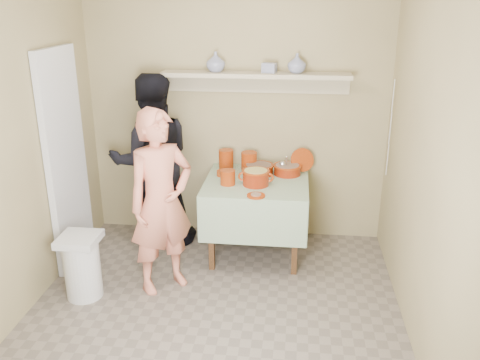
# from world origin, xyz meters

# --- Properties ---
(ground) EXTENTS (3.50, 3.50, 0.00)m
(ground) POSITION_xyz_m (0.00, 0.00, 0.00)
(ground) COLOR #6A5F53
(ground) RESTS_ON ground
(tile_panel) EXTENTS (0.06, 0.70, 2.00)m
(tile_panel) POSITION_xyz_m (-1.46, 0.95, 1.00)
(tile_panel) COLOR silver
(tile_panel) RESTS_ON ground
(plate_stack_a) EXTENTS (0.15, 0.15, 0.20)m
(plate_stack_a) POSITION_xyz_m (-0.08, 1.58, 0.86)
(plate_stack_a) COLOR maroon
(plate_stack_a) RESTS_ON serving_table
(plate_stack_b) EXTENTS (0.16, 0.16, 0.19)m
(plate_stack_b) POSITION_xyz_m (0.15, 1.56, 0.85)
(plate_stack_b) COLOR maroon
(plate_stack_b) RESTS_ON serving_table
(bowl_stack) EXTENTS (0.14, 0.14, 0.14)m
(bowl_stack) POSITION_xyz_m (-0.01, 1.14, 0.83)
(bowl_stack) COLOR maroon
(bowl_stack) RESTS_ON serving_table
(empty_bowl) EXTENTS (0.16, 0.16, 0.05)m
(empty_bowl) POSITION_xyz_m (-0.07, 1.38, 0.78)
(empty_bowl) COLOR maroon
(empty_bowl) RESTS_ON serving_table
(propped_lid) EXTENTS (0.26, 0.18, 0.23)m
(propped_lid) POSITION_xyz_m (0.67, 1.58, 0.88)
(propped_lid) COLOR maroon
(propped_lid) RESTS_ON serving_table
(vase_right) EXTENTS (0.22, 0.22, 0.18)m
(vase_right) POSITION_xyz_m (0.59, 1.63, 1.81)
(vase_right) COLOR navy
(vase_right) RESTS_ON wall_shelf
(vase_left) EXTENTS (0.25, 0.25, 0.19)m
(vase_left) POSITION_xyz_m (-0.18, 1.63, 1.81)
(vase_left) COLOR navy
(vase_left) RESTS_ON wall_shelf
(ceramic_box) EXTENTS (0.15, 0.12, 0.09)m
(ceramic_box) POSITION_xyz_m (0.33, 1.62, 1.77)
(ceramic_box) COLOR navy
(ceramic_box) RESTS_ON wall_shelf
(person_cook) EXTENTS (0.68, 0.67, 1.59)m
(person_cook) POSITION_xyz_m (-0.49, 0.57, 0.79)
(person_cook) COLOR #CC7158
(person_cook) RESTS_ON ground
(person_helper) EXTENTS (1.01, 0.89, 1.73)m
(person_helper) POSITION_xyz_m (-0.80, 1.42, 0.86)
(person_helper) COLOR black
(person_helper) RESTS_ON ground
(room_shell) EXTENTS (3.04, 3.54, 2.62)m
(room_shell) POSITION_xyz_m (0.00, 0.00, 1.61)
(room_shell) COLOR #9C8D5F
(room_shell) RESTS_ON ground
(serving_table) EXTENTS (0.97, 0.97, 0.76)m
(serving_table) POSITION_xyz_m (0.25, 1.28, 0.64)
(serving_table) COLOR #4C2D16
(serving_table) RESTS_ON ground
(cazuela_meat_a) EXTENTS (0.30, 0.30, 0.10)m
(cazuela_meat_a) POSITION_xyz_m (0.25, 1.46, 0.82)
(cazuela_meat_a) COLOR maroon
(cazuela_meat_a) RESTS_ON serving_table
(cazuela_meat_b) EXTENTS (0.28, 0.28, 0.10)m
(cazuela_meat_b) POSITION_xyz_m (0.53, 1.48, 0.82)
(cazuela_meat_b) COLOR maroon
(cazuela_meat_b) RESTS_ON serving_table
(ladle) EXTENTS (0.08, 0.26, 0.19)m
(ladle) POSITION_xyz_m (0.49, 1.46, 0.87)
(ladle) COLOR silver
(ladle) RESTS_ON cazuela_meat_b
(cazuela_rice) EXTENTS (0.33, 0.25, 0.14)m
(cazuela_rice) POSITION_xyz_m (0.25, 1.15, 0.85)
(cazuela_rice) COLOR maroon
(cazuela_rice) RESTS_ON serving_table
(front_plate) EXTENTS (0.16, 0.16, 0.03)m
(front_plate) POSITION_xyz_m (0.28, 0.86, 0.77)
(front_plate) COLOR maroon
(front_plate) RESTS_ON serving_table
(wall_shelf) EXTENTS (1.80, 0.25, 0.21)m
(wall_shelf) POSITION_xyz_m (0.20, 1.65, 1.67)
(wall_shelf) COLOR tan
(wall_shelf) RESTS_ON room_shell
(trash_bin) EXTENTS (0.32, 0.32, 0.56)m
(trash_bin) POSITION_xyz_m (-1.13, 0.34, 0.28)
(trash_bin) COLOR silver
(trash_bin) RESTS_ON ground
(electrical_cord) EXTENTS (0.01, 0.05, 0.90)m
(electrical_cord) POSITION_xyz_m (1.47, 1.48, 1.25)
(electrical_cord) COLOR silver
(electrical_cord) RESTS_ON wall_shelf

